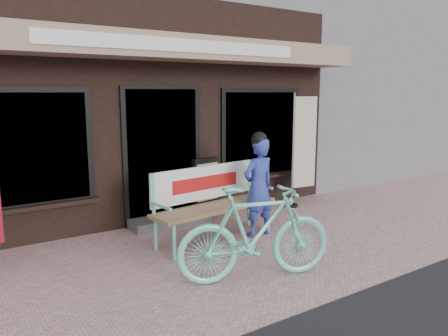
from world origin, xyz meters
TOP-DOWN VIEW (x-y plane):
  - ground at (0.00, 0.00)m, footprint 70.00×70.00m
  - storefront at (0.00, 4.96)m, footprint 7.00×6.77m
  - neighbor_right_near at (8.50, 5.50)m, footprint 10.00×7.00m
  - bench at (0.20, 0.84)m, footprint 1.99×0.75m
  - person at (0.86, 0.58)m, footprint 0.55×0.38m
  - bicycle at (-0.12, -0.63)m, footprint 1.89×1.02m
  - nobori_cream at (2.60, 1.50)m, footprint 0.62×0.26m
  - menu_stand at (0.70, 1.81)m, footprint 0.52×0.19m

SIDE VIEW (x-z plane):
  - ground at x=0.00m, z-range 0.00..0.00m
  - menu_stand at x=0.70m, z-range 0.01..1.03m
  - bicycle at x=-0.12m, z-range 0.00..1.09m
  - bench at x=0.20m, z-range 0.09..1.15m
  - person at x=0.86m, z-range -0.01..1.53m
  - nobori_cream at x=2.60m, z-range 0.03..2.13m
  - neighbor_right_near at x=8.50m, z-range 0.00..5.60m
  - storefront at x=0.00m, z-range -0.01..5.99m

